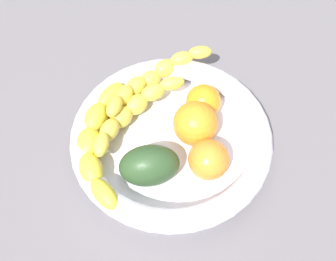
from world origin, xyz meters
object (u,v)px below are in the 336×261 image
banana_draped_right (93,142)px  orange_mid_left (200,102)px  banana_draped_left (150,78)px  banana_arching_top (129,111)px  orange_front (192,123)px  orange_mid_right (205,160)px  avocado_dark (146,165)px  fruit_bowl (168,139)px

banana_draped_right → orange_mid_left: size_ratio=4.11×
banana_draped_left → banana_arching_top: banana_draped_left is taller
orange_front → orange_mid_right: (-1.75, 5.85, -0.43)cm
banana_arching_top → avocado_dark: avocado_dark is taller
banana_draped_right → banana_arching_top: size_ratio=1.50×
banana_arching_top → orange_front: 10.02cm
avocado_dark → orange_mid_right: bearing=-173.0°
orange_front → orange_mid_left: 4.81cm
banana_draped_right → orange_mid_left: bearing=-154.6°
banana_draped_right → banana_arching_top: 7.47cm
banana_draped_right → orange_mid_right: bearing=170.1°
banana_draped_right → orange_mid_right: size_ratio=3.84×
banana_draped_left → orange_front: bearing=126.0°
orange_mid_left → banana_arching_top: bearing=10.0°
banana_draped_right → avocado_dark: 8.89cm
fruit_bowl → avocado_dark: avocado_dark is taller
fruit_bowl → orange_front: 4.55cm
banana_arching_top → fruit_bowl: bearing=148.7°
fruit_bowl → orange_mid_left: bearing=-131.2°
orange_front → avocado_dark: (6.56, 6.87, -0.52)cm
banana_draped_left → orange_mid_right: (-8.43, 15.04, -0.00)cm
banana_draped_right → orange_mid_left: 17.65cm
banana_arching_top → avocado_dark: 9.99cm
orange_mid_left → orange_mid_right: orange_mid_right is taller
orange_mid_right → avocado_dark: size_ratio=0.69×
orange_mid_left → banana_draped_left: bearing=-29.8°
banana_arching_top → orange_mid_left: 11.20cm
orange_mid_right → avocado_dark: 8.38cm
fruit_bowl → orange_front: size_ratio=4.48×
fruit_bowl → banana_arching_top: (6.09, -3.70, 1.96)cm
banana_arching_top → orange_mid_right: (-11.40, 8.48, 0.23)cm
banana_arching_top → orange_mid_left: orange_mid_left is taller
fruit_bowl → banana_draped_right: (11.00, 1.93, 1.76)cm
banana_draped_left → orange_front: size_ratio=2.48×
banana_draped_left → avocado_dark: avocado_dark is taller
banana_draped_left → banana_draped_right: banana_draped_left is taller
banana_arching_top → orange_front: bearing=164.8°
orange_mid_left → avocado_dark: size_ratio=0.65×
banana_draped_right → banana_arching_top: banana_arching_top is taller
fruit_bowl → banana_draped_left: size_ratio=1.81×
banana_draped_left → orange_front: orange_front is taller
fruit_bowl → orange_mid_right: size_ratio=5.13×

